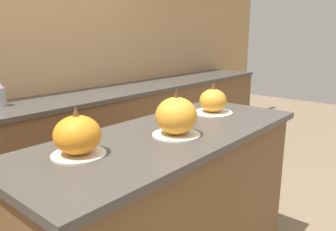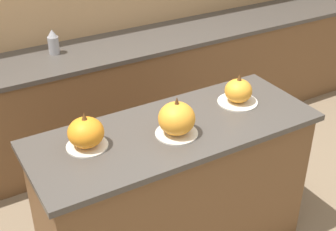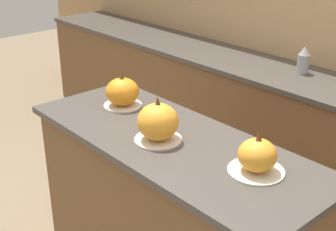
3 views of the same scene
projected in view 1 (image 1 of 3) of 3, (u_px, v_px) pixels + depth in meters
name	position (u px, v px, depth m)	size (l,w,h in m)	color
wall_back	(9.00, 53.00, 2.58)	(8.00, 0.06, 2.50)	tan
kitchen_island	(170.00, 216.00, 1.72)	(1.62, 0.63, 0.93)	brown
back_counter	(40.00, 159.00, 2.56)	(6.00, 0.60, 0.89)	brown
pumpkin_cake_left	(77.00, 136.00, 1.28)	(0.22, 0.22, 0.20)	silver
pumpkin_cake_center	(176.00, 117.00, 1.53)	(0.23, 0.23, 0.22)	silver
pumpkin_cake_right	(213.00, 102.00, 1.98)	(0.24, 0.24, 0.19)	silver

